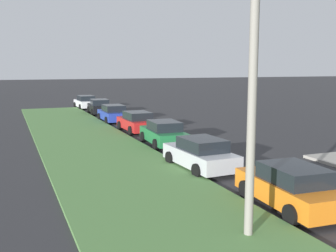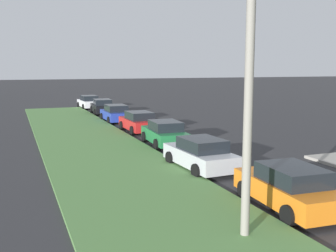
{
  "view_description": "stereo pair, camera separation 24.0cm",
  "coord_description": "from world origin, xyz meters",
  "px_view_note": "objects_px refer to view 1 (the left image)",
  "views": [
    {
      "loc": [
        -6.44,
        11.28,
        4.68
      ],
      "look_at": [
        10.85,
        4.33,
        1.94
      ],
      "focal_mm": 43.27,
      "sensor_mm": 36.0,
      "label": 1
    },
    {
      "loc": [
        -6.52,
        11.06,
        4.68
      ],
      "look_at": [
        10.85,
        4.33,
        1.94
      ],
      "focal_mm": 43.27,
      "sensor_mm": 36.0,
      "label": 2
    }
  ],
  "objects_px": {
    "parked_car_silver": "(200,154)",
    "streetlight": "(264,78)",
    "parked_car_orange": "(291,187)",
    "parked_car_black": "(99,107)",
    "parked_car_red": "(137,122)",
    "parked_car_green": "(164,133)",
    "parked_car_blue": "(113,114)",
    "parked_car_white": "(86,102)"
  },
  "relations": [
    {
      "from": "parked_car_silver",
      "to": "streetlight",
      "type": "height_order",
      "value": "streetlight"
    },
    {
      "from": "parked_car_orange",
      "to": "parked_car_black",
      "type": "relative_size",
      "value": 1.0
    },
    {
      "from": "parked_car_red",
      "to": "parked_car_green",
      "type": "bearing_deg",
      "value": 178.68
    },
    {
      "from": "streetlight",
      "to": "parked_car_black",
      "type": "bearing_deg",
      "value": -4.26
    },
    {
      "from": "parked_car_orange",
      "to": "parked_car_red",
      "type": "distance_m",
      "value": 17.22
    },
    {
      "from": "parked_car_orange",
      "to": "parked_car_black",
      "type": "height_order",
      "value": "same"
    },
    {
      "from": "parked_car_green",
      "to": "parked_car_black",
      "type": "distance_m",
      "value": 17.59
    },
    {
      "from": "parked_car_silver",
      "to": "parked_car_red",
      "type": "height_order",
      "value": "same"
    },
    {
      "from": "parked_car_blue",
      "to": "streetlight",
      "type": "distance_m",
      "value": 24.94
    },
    {
      "from": "parked_car_silver",
      "to": "streetlight",
      "type": "xyz_separation_m",
      "value": [
        -7.28,
        1.81,
        3.67
      ]
    },
    {
      "from": "parked_car_green",
      "to": "streetlight",
      "type": "height_order",
      "value": "streetlight"
    },
    {
      "from": "parked_car_red",
      "to": "parked_car_blue",
      "type": "distance_m",
      "value": 5.83
    },
    {
      "from": "parked_car_blue",
      "to": "parked_car_silver",
      "type": "bearing_deg",
      "value": 178.8
    },
    {
      "from": "parked_car_green",
      "to": "streetlight",
      "type": "distance_m",
      "value": 14.06
    },
    {
      "from": "parked_car_silver",
      "to": "streetlight",
      "type": "distance_m",
      "value": 8.35
    },
    {
      "from": "parked_car_black",
      "to": "parked_car_white",
      "type": "distance_m",
      "value": 5.74
    },
    {
      "from": "parked_car_orange",
      "to": "parked_car_silver",
      "type": "bearing_deg",
      "value": 7.99
    },
    {
      "from": "parked_car_red",
      "to": "streetlight",
      "type": "xyz_separation_m",
      "value": [
        -18.75,
        2.39,
        3.67
      ]
    },
    {
      "from": "parked_car_orange",
      "to": "parked_car_blue",
      "type": "relative_size",
      "value": 1.02
    },
    {
      "from": "parked_car_red",
      "to": "parked_car_silver",
      "type": "bearing_deg",
      "value": 176.06
    },
    {
      "from": "parked_car_silver",
      "to": "parked_car_red",
      "type": "bearing_deg",
      "value": -5.83
    },
    {
      "from": "parked_car_silver",
      "to": "parked_car_black",
      "type": "relative_size",
      "value": 1.0
    },
    {
      "from": "parked_car_silver",
      "to": "parked_car_green",
      "type": "height_order",
      "value": "same"
    },
    {
      "from": "parked_car_red",
      "to": "parked_car_orange",
      "type": "bearing_deg",
      "value": 178.66
    },
    {
      "from": "parked_car_green",
      "to": "parked_car_blue",
      "type": "xyz_separation_m",
      "value": [
        11.21,
        0.25,
        0.0
      ]
    },
    {
      "from": "parked_car_black",
      "to": "parked_car_white",
      "type": "relative_size",
      "value": 1.0
    },
    {
      "from": "parked_car_orange",
      "to": "parked_car_red",
      "type": "xyz_separation_m",
      "value": [
        17.22,
        -0.09,
        0.0
      ]
    },
    {
      "from": "parked_car_blue",
      "to": "parked_car_white",
      "type": "distance_m",
      "value": 12.11
    },
    {
      "from": "parked_car_black",
      "to": "parked_car_white",
      "type": "bearing_deg",
      "value": 6.34
    },
    {
      "from": "parked_car_green",
      "to": "parked_car_blue",
      "type": "relative_size",
      "value": 1.02
    },
    {
      "from": "parked_car_orange",
      "to": "parked_car_blue",
      "type": "xyz_separation_m",
      "value": [
        23.05,
        0.19,
        0.0
      ]
    },
    {
      "from": "parked_car_green",
      "to": "streetlight",
      "type": "xyz_separation_m",
      "value": [
        -13.36,
        2.37,
        3.67
      ]
    },
    {
      "from": "parked_car_red",
      "to": "parked_car_white",
      "type": "bearing_deg",
      "value": 0.19
    },
    {
      "from": "parked_car_red",
      "to": "parked_car_blue",
      "type": "height_order",
      "value": "same"
    },
    {
      "from": "parked_car_silver",
      "to": "parked_car_red",
      "type": "relative_size",
      "value": 1.01
    },
    {
      "from": "parked_car_silver",
      "to": "parked_car_blue",
      "type": "relative_size",
      "value": 1.02
    },
    {
      "from": "parked_car_blue",
      "to": "parked_car_black",
      "type": "xyz_separation_m",
      "value": [
        6.38,
        -0.19,
        0.0
      ]
    },
    {
      "from": "parked_car_orange",
      "to": "parked_car_green",
      "type": "distance_m",
      "value": 11.84
    },
    {
      "from": "parked_car_orange",
      "to": "parked_car_black",
      "type": "xyz_separation_m",
      "value": [
        29.43,
        -0.0,
        0.0
      ]
    },
    {
      "from": "parked_car_silver",
      "to": "parked_car_black",
      "type": "distance_m",
      "value": 23.69
    },
    {
      "from": "parked_car_white",
      "to": "streetlight",
      "type": "relative_size",
      "value": 0.58
    },
    {
      "from": "parked_car_green",
      "to": "parked_car_black",
      "type": "xyz_separation_m",
      "value": [
        17.59,
        0.06,
        0.0
      ]
    }
  ]
}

